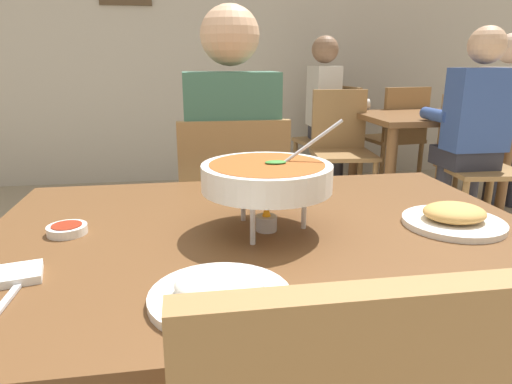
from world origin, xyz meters
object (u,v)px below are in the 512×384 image
Objects in this scene: dining_table_far at (427,131)px; chair_bg_middle at (506,141)px; curry_bowl at (267,177)px; rice_plate at (220,290)px; chair_bg_right at (335,132)px; patron_bg_left at (473,121)px; appetizer_plate at (454,218)px; chair_bg_left at (475,156)px; chair_bg_window at (341,143)px; dining_table_main at (266,267)px; patron_bg_middle at (506,110)px; chair_diner_main at (232,213)px; patron_bg_right at (327,106)px; diner_main at (231,155)px; sauce_dish at (67,229)px; chair_bg_corner at (397,132)px.

chair_bg_middle is at bearing -4.13° from dining_table_far.
rice_plate is (-0.14, -0.31, -0.11)m from curry_bowl.
patron_bg_left reaches higher than chair_bg_right.
chair_bg_left is at bearing 53.88° from appetizer_plate.
curry_bowl is at bearing -113.56° from chair_bg_window.
chair_bg_window is (-0.70, 0.63, 0.00)m from chair_bg_left.
rice_plate is at bearing -113.56° from chair_bg_window.
chair_bg_left is 1.00× the size of chair_bg_window.
dining_table_main is 1.00× the size of patron_bg_middle.
chair_bg_left is 1.00× the size of chair_bg_right.
chair_bg_right is at bearing 131.37° from dining_table_far.
appetizer_plate is 0.24× the size of dining_table_far.
chair_diner_main reaches higher than rice_plate.
dining_table_main is 1.00× the size of patron_bg_left.
patron_bg_right reaches higher than appetizer_plate.
appetizer_plate is at bearing -117.98° from dining_table_far.
diner_main is 2.64m from patron_bg_middle.
patron_bg_middle is at bearing 45.96° from rice_plate.
patron_bg_left is (1.61, 0.84, 0.24)m from chair_diner_main.
chair_bg_middle is 0.69× the size of patron_bg_right.
patron_bg_middle reaches higher than appetizer_plate.
rice_plate is 2.85m from chair_bg_window.
appetizer_plate is 2.92m from chair_bg_right.
patron_bg_right is at bearing 78.38° from appetizer_plate.
sauce_dish is at bearing -143.21° from chair_bg_left.
chair_diner_main is at bearing -130.47° from chair_bg_corner.
patron_bg_right is (1.03, 1.99, 0.24)m from chair_diner_main.
chair_bg_right is (1.12, 1.99, -0.24)m from diner_main.
chair_bg_right is at bearing 60.72° from diner_main.
patron_bg_left and patron_bg_right have the same top height.
chair_bg_middle is 0.24m from patron_bg_middle.
patron_bg_left is (1.74, 1.92, 0.00)m from rice_plate.
chair_bg_window is 0.69× the size of patron_bg_left.
chair_bg_right is at bearing 68.17° from dining_table_main.
curry_bowl is 0.25× the size of patron_bg_left.
chair_diner_main is 0.90× the size of dining_table_far.
patron_bg_left is at bearing 54.98° from appetizer_plate.
patron_bg_right is (-0.67, 1.10, 0.24)m from chair_bg_left.
appetizer_plate reaches higher than dining_table_main.
appetizer_plate is 0.27× the size of chair_bg_middle.
dining_table_far is 0.54m from chair_bg_left.
rice_plate is 3.44m from patron_bg_middle.
curry_bowl is 3.13m from patron_bg_middle.
chair_bg_right and chair_bg_corner have the same top height.
chair_bg_window is at bearing 66.38° from dining_table_main.
patron_bg_middle is at bearing -26.06° from patron_bg_right.
dining_table_far is 1.11× the size of chair_bg_corner.
chair_bg_middle is at bearing -42.36° from chair_bg_corner.
chair_bg_corner reaches higher than sauce_dish.
chair_bg_corner reaches higher than dining_table_far.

